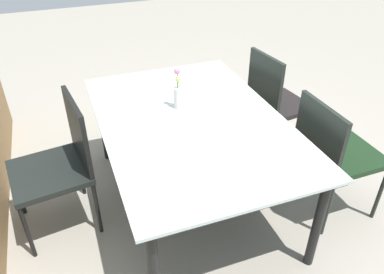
# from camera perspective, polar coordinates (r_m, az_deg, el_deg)

# --- Properties ---
(ground_plane) EXTENTS (12.00, 12.00, 0.00)m
(ground_plane) POSITION_cam_1_polar(r_m,az_deg,el_deg) (3.06, 1.38, -8.66)
(ground_plane) COLOR gray
(dining_table) EXTENTS (1.77, 1.20, 0.74)m
(dining_table) POSITION_cam_1_polar(r_m,az_deg,el_deg) (2.59, -0.00, 1.47)
(dining_table) COLOR silver
(dining_table) RESTS_ON ground
(chair_far_side) EXTENTS (0.56, 0.56, 0.95)m
(chair_far_side) POSITION_cam_1_polar(r_m,az_deg,el_deg) (2.68, -19.11, -3.25)
(chair_far_side) COLOR black
(chair_far_side) RESTS_ON ground
(chair_near_right) EXTENTS (0.48, 0.48, 0.95)m
(chair_near_right) POSITION_cam_1_polar(r_m,az_deg,el_deg) (3.32, 12.18, 5.59)
(chair_near_right) COLOR black
(chair_near_right) RESTS_ON ground
(chair_near_left) EXTENTS (0.49, 0.49, 0.91)m
(chair_near_left) POSITION_cam_1_polar(r_m,az_deg,el_deg) (2.79, 20.40, -1.78)
(chair_near_left) COLOR black
(chair_near_left) RESTS_ON ground
(flower_vase) EXTENTS (0.06, 0.06, 0.30)m
(flower_vase) POSITION_cam_1_polar(r_m,az_deg,el_deg) (2.66, -2.09, 6.59)
(flower_vase) COLOR silver
(flower_vase) RESTS_ON dining_table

